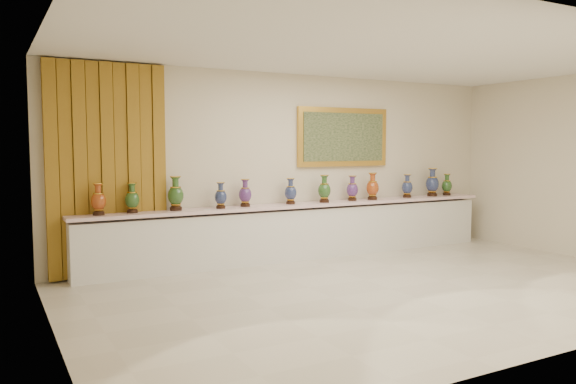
# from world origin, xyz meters

# --- Properties ---
(ground) EXTENTS (8.00, 8.00, 0.00)m
(ground) POSITION_xyz_m (0.00, 0.00, 0.00)
(ground) COLOR beige
(ground) RESTS_ON ground
(room) EXTENTS (8.00, 8.00, 8.00)m
(room) POSITION_xyz_m (-2.40, 2.44, 1.58)
(room) COLOR beige
(room) RESTS_ON ground
(counter) EXTENTS (7.28, 0.48, 0.90)m
(counter) POSITION_xyz_m (0.00, 2.27, 0.44)
(counter) COLOR white
(counter) RESTS_ON ground
(vase_0) EXTENTS (0.26, 0.26, 0.44)m
(vase_0) POSITION_xyz_m (-3.20, 2.24, 1.10)
(vase_0) COLOR black
(vase_0) RESTS_ON counter
(vase_1) EXTENTS (0.24, 0.24, 0.42)m
(vase_1) POSITION_xyz_m (-2.74, 2.28, 1.09)
(vase_1) COLOR black
(vase_1) RESTS_ON counter
(vase_2) EXTENTS (0.29, 0.29, 0.50)m
(vase_2) POSITION_xyz_m (-2.11, 2.29, 1.12)
(vase_2) COLOR black
(vase_2) RESTS_ON counter
(vase_3) EXTENTS (0.24, 0.24, 0.39)m
(vase_3) POSITION_xyz_m (-1.45, 2.21, 1.08)
(vase_3) COLOR black
(vase_3) RESTS_ON counter
(vase_4) EXTENTS (0.22, 0.22, 0.42)m
(vase_4) POSITION_xyz_m (-1.02, 2.28, 1.09)
(vase_4) COLOR black
(vase_4) RESTS_ON counter
(vase_5) EXTENTS (0.20, 0.20, 0.42)m
(vase_5) POSITION_xyz_m (-0.22, 2.27, 1.09)
(vase_5) COLOR black
(vase_5) RESTS_ON counter
(vase_6) EXTENTS (0.27, 0.27, 0.46)m
(vase_6) POSITION_xyz_m (0.39, 2.23, 1.10)
(vase_6) COLOR black
(vase_6) RESTS_ON counter
(vase_7) EXTENTS (0.25, 0.25, 0.43)m
(vase_7) POSITION_xyz_m (0.97, 2.26, 1.09)
(vase_7) COLOR black
(vase_7) RESTS_ON counter
(vase_8) EXTENTS (0.23, 0.23, 0.47)m
(vase_8) POSITION_xyz_m (1.38, 2.23, 1.11)
(vase_8) COLOR black
(vase_8) RESTS_ON counter
(vase_9) EXTENTS (0.24, 0.24, 0.42)m
(vase_9) POSITION_xyz_m (2.18, 2.27, 1.09)
(vase_9) COLOR black
(vase_9) RESTS_ON counter
(vase_10) EXTENTS (0.26, 0.26, 0.52)m
(vase_10) POSITION_xyz_m (2.77, 2.25, 1.13)
(vase_10) COLOR black
(vase_10) RESTS_ON counter
(vase_11) EXTENTS (0.20, 0.20, 0.41)m
(vase_11) POSITION_xyz_m (3.15, 2.26, 1.08)
(vase_11) COLOR black
(vase_11) RESTS_ON counter
(label_card) EXTENTS (0.10, 0.06, 0.00)m
(label_card) POSITION_xyz_m (-1.70, 2.13, 0.90)
(label_card) COLOR white
(label_card) RESTS_ON counter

